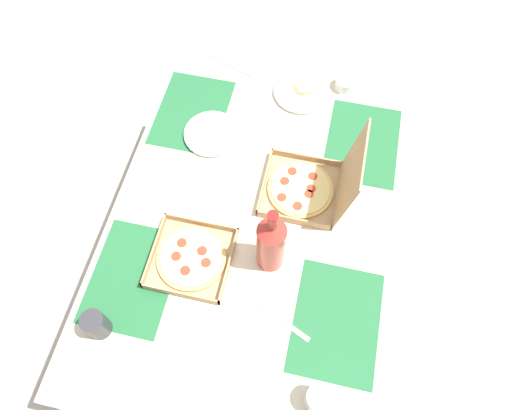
% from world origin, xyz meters
% --- Properties ---
extents(ground_plane, '(6.00, 6.00, 0.00)m').
position_xyz_m(ground_plane, '(0.00, 0.00, 0.00)').
color(ground_plane, beige).
extents(dining_table, '(1.51, 0.96, 0.72)m').
position_xyz_m(dining_table, '(0.00, 0.00, 0.62)').
color(dining_table, '#3F3328').
rests_on(dining_table, ground_plane).
extents(placemat_near_left, '(0.36, 0.26, 0.00)m').
position_xyz_m(placemat_near_left, '(-0.34, -0.33, 0.72)').
color(placemat_near_left, '#236638').
rests_on(placemat_near_left, dining_table).
extents(placemat_near_right, '(0.36, 0.26, 0.00)m').
position_xyz_m(placemat_near_right, '(0.34, -0.33, 0.72)').
color(placemat_near_right, '#236638').
rests_on(placemat_near_right, dining_table).
extents(placemat_far_left, '(0.36, 0.26, 0.00)m').
position_xyz_m(placemat_far_left, '(-0.34, 0.33, 0.72)').
color(placemat_far_left, '#236638').
rests_on(placemat_far_left, dining_table).
extents(placemat_far_right, '(0.36, 0.26, 0.00)m').
position_xyz_m(placemat_far_right, '(0.34, 0.33, 0.72)').
color(placemat_far_right, '#236638').
rests_on(placemat_far_right, dining_table).
extents(pizza_box_edge_far, '(0.26, 0.26, 0.04)m').
position_xyz_m(pizza_box_edge_far, '(0.24, -0.16, 0.73)').
color(pizza_box_edge_far, tan).
rests_on(pizza_box_edge_far, dining_table).
extents(pizza_box_corner_right, '(0.26, 0.30, 0.29)m').
position_xyz_m(pizza_box_corner_right, '(-0.09, 0.17, 0.77)').
color(pizza_box_corner_right, tan).
rests_on(pizza_box_corner_right, dining_table).
extents(plate_far_right, '(0.21, 0.21, 0.03)m').
position_xyz_m(plate_far_right, '(-0.52, 0.06, 0.73)').
color(plate_far_right, white).
rests_on(plate_far_right, dining_table).
extents(plate_middle, '(0.21, 0.21, 0.02)m').
position_xyz_m(plate_middle, '(-0.25, -0.22, 0.73)').
color(plate_middle, white).
rests_on(plate_middle, dining_table).
extents(soda_bottle, '(0.09, 0.09, 0.32)m').
position_xyz_m(soda_bottle, '(0.18, 0.09, 0.86)').
color(soda_bottle, '#B2382D').
rests_on(soda_bottle, dining_table).
extents(cup_dark, '(0.07, 0.07, 0.09)m').
position_xyz_m(cup_dark, '(0.57, 0.31, 0.77)').
color(cup_dark, silver).
rests_on(cup_dark, dining_table).
extents(cup_spare, '(0.07, 0.07, 0.11)m').
position_xyz_m(cup_spare, '(0.52, -0.37, 0.78)').
color(cup_spare, '#333338').
rests_on(cup_spare, dining_table).
extents(condiment_bowl, '(0.08, 0.08, 0.04)m').
position_xyz_m(condiment_bowl, '(-0.59, 0.23, 0.74)').
color(condiment_bowl, white).
rests_on(condiment_bowl, dining_table).
extents(fork_by_far_left, '(0.09, 0.18, 0.00)m').
position_xyz_m(fork_by_far_left, '(0.38, 0.17, 0.73)').
color(fork_by_far_left, '#B7B7BC').
rests_on(fork_by_far_left, dining_table).
extents(fork_by_near_left, '(0.17, 0.11, 0.00)m').
position_xyz_m(fork_by_near_left, '(0.59, -0.13, 0.73)').
color(fork_by_near_left, '#B7B7BC').
rests_on(fork_by_near_left, dining_table).
extents(knife_by_near_right, '(0.09, 0.20, 0.00)m').
position_xyz_m(knife_by_near_right, '(-0.60, -0.24, 0.73)').
color(knife_by_near_right, '#B7B7BC').
rests_on(knife_by_near_right, dining_table).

